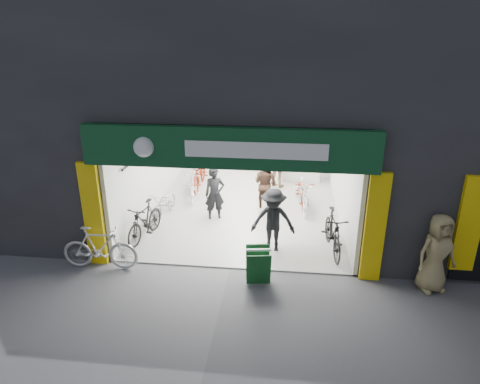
% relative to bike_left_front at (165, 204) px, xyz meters
% --- Properties ---
extents(ground, '(60.00, 60.00, 0.00)m').
position_rel_bike_left_front_xyz_m(ground, '(2.34, -2.71, -0.44)').
color(ground, '#56565B').
rests_on(ground, ground).
extents(building, '(17.00, 10.27, 8.00)m').
position_rel_bike_left_front_xyz_m(building, '(3.25, 2.28, 3.87)').
color(building, '#232326').
rests_on(building, ground).
extents(bike_left_front, '(0.75, 1.74, 0.89)m').
position_rel_bike_left_front_xyz_m(bike_left_front, '(0.00, 0.00, 0.00)').
color(bike_left_front, '#AAAAAF').
rests_on(bike_left_front, ground).
extents(bike_left_midfront, '(0.85, 1.83, 1.06)m').
position_rel_bike_left_front_xyz_m(bike_left_midfront, '(-0.16, -1.42, 0.09)').
color(bike_left_midfront, black).
rests_on(bike_left_midfront, ground).
extents(bike_left_midback, '(0.78, 2.09, 1.09)m').
position_rel_bike_left_front_xyz_m(bike_left_midback, '(0.54, 2.65, 0.10)').
color(bike_left_midback, maroon).
rests_on(bike_left_midback, ground).
extents(bike_left_back, '(0.76, 1.81, 1.06)m').
position_rel_bike_left_front_xyz_m(bike_left_back, '(0.54, 1.52, 0.08)').
color(bike_left_back, silver).
rests_on(bike_left_back, ground).
extents(bike_right_front, '(0.72, 1.92, 1.13)m').
position_rel_bike_left_front_xyz_m(bike_right_front, '(4.84, -1.60, 0.12)').
color(bike_right_front, black).
rests_on(bike_right_front, ground).
extents(bike_right_mid, '(0.79, 1.79, 0.91)m').
position_rel_bike_left_front_xyz_m(bike_right_mid, '(4.14, 1.41, 0.01)').
color(bike_right_mid, maroon).
rests_on(bike_right_mid, ground).
extents(bike_right_back, '(0.69, 1.76, 1.03)m').
position_rel_bike_left_front_xyz_m(bike_right_back, '(4.14, 0.95, 0.07)').
color(bike_right_back, '#BCBBC0').
rests_on(bike_right_back, ground).
extents(parked_bike, '(1.85, 0.58, 1.10)m').
position_rel_bike_left_front_xyz_m(parked_bike, '(-0.74, -3.01, 0.11)').
color(parked_bike, silver).
rests_on(parked_bike, ground).
extents(customer_a, '(0.69, 0.57, 1.63)m').
position_rel_bike_left_front_xyz_m(customer_a, '(1.52, 0.04, 0.37)').
color(customer_a, black).
rests_on(customer_a, ground).
extents(customer_b, '(1.02, 0.97, 1.67)m').
position_rel_bike_left_front_xyz_m(customer_b, '(2.96, 1.07, 0.39)').
color(customer_b, '#342117').
rests_on(customer_b, ground).
extents(customer_c, '(1.12, 0.65, 1.73)m').
position_rel_bike_left_front_xyz_m(customer_c, '(3.31, -1.71, 0.42)').
color(customer_c, black).
rests_on(customer_c, ground).
extents(customer_d, '(1.11, 0.84, 1.76)m').
position_rel_bike_left_front_xyz_m(customer_d, '(3.30, 2.91, 0.44)').
color(customer_d, '#917254').
rests_on(customer_d, ground).
extents(pedestrian_near, '(1.02, 0.83, 1.81)m').
position_rel_bike_left_front_xyz_m(pedestrian_near, '(6.88, -3.03, 0.46)').
color(pedestrian_near, '#908054').
rests_on(pedestrian_near, ground).
extents(sandwich_board, '(0.61, 0.62, 0.83)m').
position_rel_bike_left_front_xyz_m(sandwich_board, '(3.05, -3.21, 0.02)').
color(sandwich_board, '#10421B').
rests_on(sandwich_board, ground).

